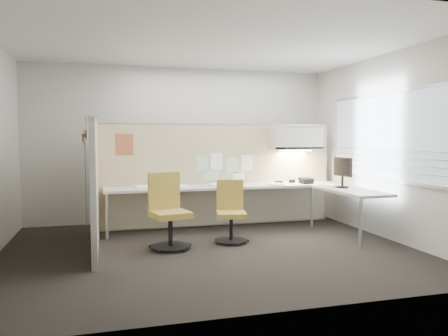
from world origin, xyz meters
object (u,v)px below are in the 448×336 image
object	(u,v)px
chair_right	(231,214)
phone	(306,181)
desk	(248,193)
chair_left	(168,213)
monitor	(343,170)

from	to	relation	value
chair_right	phone	bearing A→B (deg)	38.11
desk	chair_right	xyz separation A→B (m)	(-0.52, -0.76, -0.19)
chair_left	chair_right	xyz separation A→B (m)	(0.94, 0.12, -0.06)
chair_right	phone	xyz separation A→B (m)	(1.61, 0.83, 0.37)
phone	desk	bearing A→B (deg)	176.64
chair_right	monitor	xyz separation A→B (m)	(1.89, 0.10, 0.59)
chair_right	desk	bearing A→B (deg)	66.16
phone	chair_left	bearing A→B (deg)	-166.92
desk	phone	size ratio (longest dim) A/B	17.38
chair_left	monitor	world-z (taller)	monitor
desk	monitor	world-z (taller)	monitor
desk	monitor	distance (m)	1.57
desk	chair_right	world-z (taller)	chair_right
chair_left	monitor	size ratio (longest dim) A/B	2.12
desk	chair_left	world-z (taller)	chair_left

